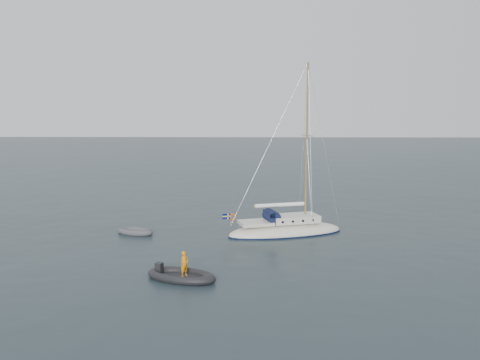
{
  "coord_description": "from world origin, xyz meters",
  "views": [
    {
      "loc": [
        -0.24,
        -31.91,
        7.9
      ],
      "look_at": [
        -1.14,
        0.0,
        3.56
      ],
      "focal_mm": 35.0,
      "sensor_mm": 36.0,
      "label": 1
    }
  ],
  "objects": [
    {
      "name": "dinghy",
      "position": [
        -8.24,
        -1.18,
        0.17
      ],
      "size": [
        2.69,
        1.22,
        0.39
      ],
      "rotation": [
        0.0,
        0.0,
        -0.34
      ],
      "color": "#4A4A4F",
      "rests_on": "ground"
    },
    {
      "name": "ground",
      "position": [
        0.0,
        0.0,
        0.0
      ],
      "size": [
        300.0,
        300.0,
        0.0
      ],
      "primitive_type": "plane",
      "color": "black",
      "rests_on": "ground"
    },
    {
      "name": "sailboat",
      "position": [
        1.98,
        -0.94,
        0.91
      ],
      "size": [
        8.41,
        2.52,
        11.97
      ],
      "rotation": [
        0.0,
        0.0,
        0.3
      ],
      "color": "white",
      "rests_on": "ground"
    },
    {
      "name": "rib",
      "position": [
        -3.74,
        -10.01,
        0.23
      ],
      "size": [
        3.63,
        1.65,
        1.45
      ],
      "rotation": [
        0.0,
        0.0,
        -0.33
      ],
      "color": "black",
      "rests_on": "ground"
    }
  ]
}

